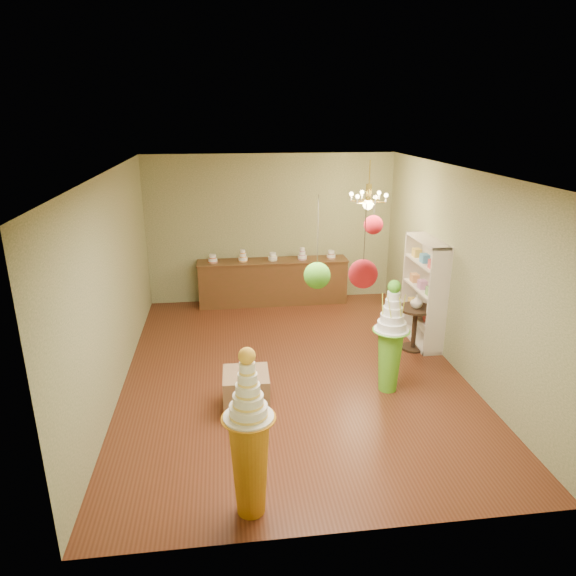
{
  "coord_description": "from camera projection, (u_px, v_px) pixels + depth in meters",
  "views": [
    {
      "loc": [
        -0.96,
        -6.97,
        3.74
      ],
      "look_at": [
        -0.07,
        0.0,
        1.34
      ],
      "focal_mm": 32.0,
      "sensor_mm": 36.0,
      "label": 1
    }
  ],
  "objects": [
    {
      "name": "floor",
      "position": [
        292.0,
        370.0,
        7.87
      ],
      "size": [
        6.5,
        6.5,
        0.0
      ],
      "primitive_type": "plane",
      "color": "#552817",
      "rests_on": "ground"
    },
    {
      "name": "ceiling",
      "position": [
        293.0,
        171.0,
        6.9
      ],
      "size": [
        6.5,
        6.5,
        0.0
      ],
      "primitive_type": "plane",
      "rotation": [
        3.14,
        0.0,
        0.0
      ],
      "color": "white",
      "rests_on": "ground"
    },
    {
      "name": "wall_back",
      "position": [
        271.0,
        229.0,
        10.43
      ],
      "size": [
        5.0,
        0.04,
        3.0
      ],
      "primitive_type": "cube",
      "color": "gray",
      "rests_on": "ground"
    },
    {
      "name": "wall_front",
      "position": [
        345.0,
        393.0,
        4.33
      ],
      "size": [
        5.0,
        0.04,
        3.0
      ],
      "primitive_type": "cube",
      "color": "gray",
      "rests_on": "ground"
    },
    {
      "name": "wall_left",
      "position": [
        114.0,
        284.0,
        7.08
      ],
      "size": [
        0.04,
        6.5,
        3.0
      ],
      "primitive_type": "cube",
      "color": "gray",
      "rests_on": "ground"
    },
    {
      "name": "wall_right",
      "position": [
        458.0,
        271.0,
        7.68
      ],
      "size": [
        0.04,
        6.5,
        3.0
      ],
      "primitive_type": "cube",
      "color": "gray",
      "rests_on": "ground"
    },
    {
      "name": "pedestal_green",
      "position": [
        390.0,
        346.0,
        7.11
      ],
      "size": [
        0.58,
        0.58,
        1.64
      ],
      "rotation": [
        0.0,
        0.0,
        -0.25
      ],
      "color": "#63C52B",
      "rests_on": "floor"
    },
    {
      "name": "pedestal_orange",
      "position": [
        250.0,
        452.0,
        4.88
      ],
      "size": [
        0.59,
        0.59,
        1.78
      ],
      "rotation": [
        0.0,
        0.0,
        -0.3
      ],
      "color": "#C67D17",
      "rests_on": "floor"
    },
    {
      "name": "burlap_riser",
      "position": [
        246.0,
        392.0,
        6.74
      ],
      "size": [
        0.61,
        0.61,
        0.54
      ],
      "primitive_type": "cube",
      "rotation": [
        0.0,
        0.0,
        -0.02
      ],
      "color": "#8B6A4B",
      "rests_on": "floor"
    },
    {
      "name": "sideboard",
      "position": [
        273.0,
        281.0,
        10.5
      ],
      "size": [
        3.04,
        0.54,
        1.16
      ],
      "color": "#54331A",
      "rests_on": "floor"
    },
    {
      "name": "shelving_unit",
      "position": [
        424.0,
        291.0,
        8.61
      ],
      "size": [
        0.33,
        1.2,
        1.8
      ],
      "color": "beige",
      "rests_on": "floor"
    },
    {
      "name": "round_table",
      "position": [
        415.0,
        322.0,
        8.43
      ],
      "size": [
        0.7,
        0.7,
        0.74
      ],
      "rotation": [
        0.0,
        0.0,
        0.25
      ],
      "color": "black",
      "rests_on": "floor"
    },
    {
      "name": "vase",
      "position": [
        417.0,
        302.0,
        8.32
      ],
      "size": [
        0.24,
        0.24,
        0.21
      ],
      "primitive_type": "imported",
      "rotation": [
        0.0,
        0.0,
        0.19
      ],
      "color": "beige",
      "rests_on": "round_table"
    },
    {
      "name": "pom_red_left",
      "position": [
        363.0,
        274.0,
        4.62
      ],
      "size": [
        0.26,
        0.26,
        0.77
      ],
      "color": "#423E2F",
      "rests_on": "ceiling"
    },
    {
      "name": "pom_green_mid",
      "position": [
        317.0,
        275.0,
        5.21
      ],
      "size": [
        0.27,
        0.27,
        0.96
      ],
      "color": "#423E2F",
      "rests_on": "ceiling"
    },
    {
      "name": "pom_red_right",
      "position": [
        373.0,
        225.0,
        5.0
      ],
      "size": [
        0.19,
        0.19,
        0.39
      ],
      "color": "#423E2F",
      "rests_on": "ceiling"
    },
    {
      "name": "chandelier",
      "position": [
        368.0,
        201.0,
        8.79
      ],
      "size": [
        0.89,
        0.89,
        0.85
      ],
      "rotation": [
        0.0,
        0.0,
        -0.41
      ],
      "color": "gold",
      "rests_on": "ceiling"
    }
  ]
}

